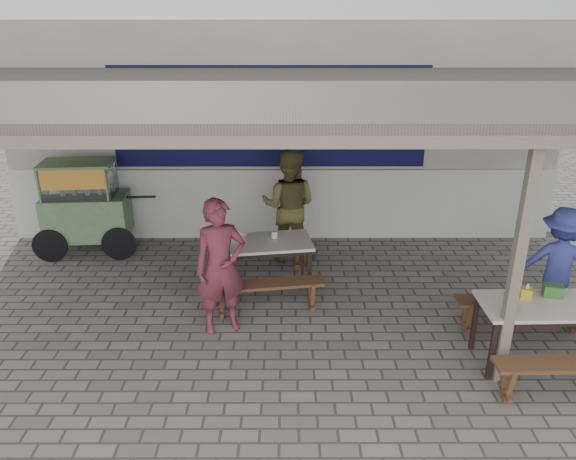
{
  "coord_description": "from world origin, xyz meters",
  "views": [
    {
      "loc": [
        0.08,
        -5.88,
        3.82
      ],
      "look_at": [
        0.09,
        0.9,
        0.99
      ],
      "focal_mm": 35.0,
      "sensor_mm": 36.0,
      "label": 1
    }
  ],
  "objects_px": {
    "patron_street_side": "(221,267)",
    "table_right": "(551,310)",
    "bench_left_street": "(267,290)",
    "condiment_jar": "(274,235)",
    "table_left": "(261,247)",
    "patron_wall_side": "(289,206)",
    "bench_left_wall": "(257,250)",
    "bench_right_street": "(574,371)",
    "vendor_cart": "(84,204)",
    "bench_right_wall": "(522,306)",
    "patron_right_table": "(559,264)",
    "tissue_box": "(527,293)",
    "donation_box": "(553,291)",
    "condiment_bowl": "(239,237)"
  },
  "relations": [
    {
      "from": "bench_right_wall",
      "to": "patron_right_table",
      "type": "height_order",
      "value": "patron_right_table"
    },
    {
      "from": "bench_right_wall",
      "to": "tissue_box",
      "type": "xyz_separation_m",
      "value": [
        -0.22,
        -0.49,
        0.46
      ]
    },
    {
      "from": "bench_right_street",
      "to": "condiment_jar",
      "type": "relative_size",
      "value": 17.23
    },
    {
      "from": "table_right",
      "to": "tissue_box",
      "type": "distance_m",
      "value": 0.3
    },
    {
      "from": "patron_wall_side",
      "to": "bench_left_street",
      "type": "bearing_deg",
      "value": 92.69
    },
    {
      "from": "vendor_cart",
      "to": "tissue_box",
      "type": "xyz_separation_m",
      "value": [
        5.81,
        -2.85,
        -0.0
      ]
    },
    {
      "from": "table_right",
      "to": "table_left",
      "type": "bearing_deg",
      "value": 151.31
    },
    {
      "from": "patron_street_side",
      "to": "condiment_bowl",
      "type": "bearing_deg",
      "value": 62.52
    },
    {
      "from": "table_left",
      "to": "bench_right_street",
      "type": "relative_size",
      "value": 0.89
    },
    {
      "from": "tissue_box",
      "to": "bench_right_wall",
      "type": "bearing_deg",
      "value": 66.28
    },
    {
      "from": "tissue_box",
      "to": "condiment_jar",
      "type": "height_order",
      "value": "tissue_box"
    },
    {
      "from": "table_left",
      "to": "donation_box",
      "type": "relative_size",
      "value": 7.08
    },
    {
      "from": "table_left",
      "to": "condiment_jar",
      "type": "distance_m",
      "value": 0.25
    },
    {
      "from": "patron_wall_side",
      "to": "tissue_box",
      "type": "distance_m",
      "value": 3.66
    },
    {
      "from": "table_left",
      "to": "patron_wall_side",
      "type": "xyz_separation_m",
      "value": [
        0.38,
        1.04,
        0.21
      ]
    },
    {
      "from": "patron_wall_side",
      "to": "table_left",
      "type": "bearing_deg",
      "value": 82.41
    },
    {
      "from": "patron_street_side",
      "to": "table_right",
      "type": "bearing_deg",
      "value": -30.85
    },
    {
      "from": "bench_left_wall",
      "to": "vendor_cart",
      "type": "distance_m",
      "value": 2.86
    },
    {
      "from": "table_left",
      "to": "bench_left_street",
      "type": "distance_m",
      "value": 0.71
    },
    {
      "from": "table_right",
      "to": "condiment_bowl",
      "type": "height_order",
      "value": "condiment_bowl"
    },
    {
      "from": "table_left",
      "to": "condiment_bowl",
      "type": "height_order",
      "value": "condiment_bowl"
    },
    {
      "from": "table_right",
      "to": "patron_wall_side",
      "type": "distance_m",
      "value": 3.93
    },
    {
      "from": "bench_right_wall",
      "to": "condiment_jar",
      "type": "relative_size",
      "value": 17.23
    },
    {
      "from": "patron_wall_side",
      "to": "condiment_bowl",
      "type": "distance_m",
      "value": 1.18
    },
    {
      "from": "bench_right_street",
      "to": "table_right",
      "type": "bearing_deg",
      "value": 90.0
    },
    {
      "from": "bench_right_street",
      "to": "tissue_box",
      "type": "relative_size",
      "value": 14.34
    },
    {
      "from": "tissue_box",
      "to": "donation_box",
      "type": "distance_m",
      "value": 0.3
    },
    {
      "from": "bench_left_wall",
      "to": "condiment_bowl",
      "type": "relative_size",
      "value": 7.0
    },
    {
      "from": "bench_left_wall",
      "to": "patron_street_side",
      "type": "relative_size",
      "value": 0.88
    },
    {
      "from": "bench_right_street",
      "to": "vendor_cart",
      "type": "distance_m",
      "value": 7.07
    },
    {
      "from": "condiment_jar",
      "to": "table_right",
      "type": "bearing_deg",
      "value": -30.59
    },
    {
      "from": "table_left",
      "to": "bench_left_street",
      "type": "bearing_deg",
      "value": -90.0
    },
    {
      "from": "table_right",
      "to": "patron_wall_side",
      "type": "relative_size",
      "value": 0.87
    },
    {
      "from": "vendor_cart",
      "to": "donation_box",
      "type": "relative_size",
      "value": 9.01
    },
    {
      "from": "bench_right_wall",
      "to": "donation_box",
      "type": "bearing_deg",
      "value": -81.0
    },
    {
      "from": "bench_right_wall",
      "to": "patron_right_table",
      "type": "relative_size",
      "value": 1.1
    },
    {
      "from": "vendor_cart",
      "to": "bench_left_wall",
      "type": "bearing_deg",
      "value": -18.53
    },
    {
      "from": "patron_wall_side",
      "to": "bench_right_wall",
      "type": "bearing_deg",
      "value": 156.41
    },
    {
      "from": "tissue_box",
      "to": "donation_box",
      "type": "bearing_deg",
      "value": 5.02
    },
    {
      "from": "donation_box",
      "to": "patron_street_side",
      "type": "bearing_deg",
      "value": 171.87
    },
    {
      "from": "patron_right_table",
      "to": "condiment_bowl",
      "type": "height_order",
      "value": "patron_right_table"
    },
    {
      "from": "bench_left_street",
      "to": "table_right",
      "type": "distance_m",
      "value": 3.32
    },
    {
      "from": "bench_right_street",
      "to": "bench_left_wall",
      "type": "bearing_deg",
      "value": 137.39
    },
    {
      "from": "table_left",
      "to": "vendor_cart",
      "type": "xyz_separation_m",
      "value": [
        -2.82,
        1.32,
        0.14
      ]
    },
    {
      "from": "tissue_box",
      "to": "condiment_bowl",
      "type": "relative_size",
      "value": 0.53
    },
    {
      "from": "bench_left_street",
      "to": "condiment_jar",
      "type": "bearing_deg",
      "value": 74.76
    },
    {
      "from": "table_right",
      "to": "patron_street_side",
      "type": "height_order",
      "value": "patron_street_side"
    },
    {
      "from": "bench_right_wall",
      "to": "bench_left_street",
      "type": "bearing_deg",
      "value": 171.13
    },
    {
      "from": "bench_left_street",
      "to": "table_right",
      "type": "height_order",
      "value": "table_right"
    },
    {
      "from": "donation_box",
      "to": "condiment_jar",
      "type": "bearing_deg",
      "value": 152.36
    }
  ]
}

